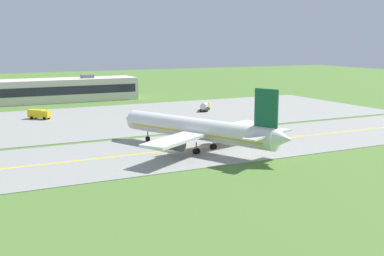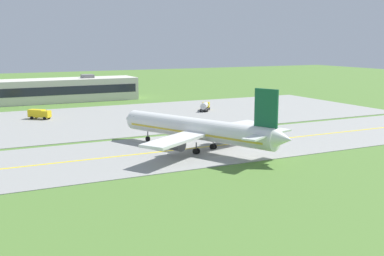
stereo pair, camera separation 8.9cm
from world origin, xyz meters
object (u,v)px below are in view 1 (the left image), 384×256
service_truck_baggage (39,114)px  service_truck_catering (266,102)px  airplane_lead (199,129)px  service_truck_fuel (205,106)px

service_truck_baggage → service_truck_catering: size_ratio=0.92×
airplane_lead → service_truck_fuel: (25.59, 45.95, -2.60)m
service_truck_baggage → service_truck_fuel: size_ratio=0.96×
service_truck_baggage → service_truck_catering: service_truck_catering is taller
airplane_lead → service_truck_fuel: 52.66m
service_truck_baggage → service_truck_catering: (68.13, -6.54, 0.00)m
service_truck_catering → service_truck_baggage: bearing=174.5°
service_truck_fuel → service_truck_catering: same height
service_truck_baggage → service_truck_fuel: service_truck_fuel is taller
service_truck_catering → airplane_lead: bearing=-136.0°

